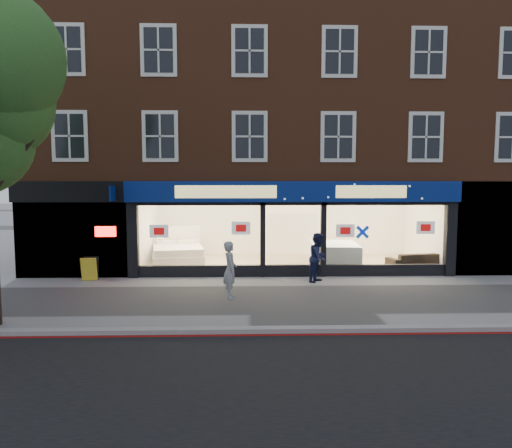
{
  "coord_description": "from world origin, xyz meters",
  "views": [
    {
      "loc": [
        -1.72,
        -12.56,
        3.25
      ],
      "look_at": [
        -1.3,
        2.5,
        1.88
      ],
      "focal_mm": 32.0,
      "sensor_mm": 36.0,
      "label": 1
    }
  ],
  "objects_px": {
    "sofa": "(415,260)",
    "pedestrian_grey": "(230,270)",
    "pedestrian_blue": "(318,258)",
    "a_board": "(90,269)",
    "mattress_stack": "(334,255)",
    "display_bed": "(177,253)"
  },
  "relations": [
    {
      "from": "mattress_stack",
      "to": "a_board",
      "type": "relative_size",
      "value": 2.88
    },
    {
      "from": "display_bed",
      "to": "mattress_stack",
      "type": "xyz_separation_m",
      "value": [
        6.05,
        -0.82,
        0.05
      ]
    },
    {
      "from": "mattress_stack",
      "to": "pedestrian_blue",
      "type": "distance_m",
      "value": 2.57
    },
    {
      "from": "sofa",
      "to": "pedestrian_blue",
      "type": "distance_m",
      "value": 4.27
    },
    {
      "from": "mattress_stack",
      "to": "sofa",
      "type": "distance_m",
      "value": 2.94
    },
    {
      "from": "display_bed",
      "to": "pedestrian_blue",
      "type": "height_order",
      "value": "pedestrian_blue"
    },
    {
      "from": "display_bed",
      "to": "a_board",
      "type": "distance_m",
      "value": 3.73
    },
    {
      "from": "display_bed",
      "to": "sofa",
      "type": "relative_size",
      "value": 1.36
    },
    {
      "from": "display_bed",
      "to": "sofa",
      "type": "height_order",
      "value": "display_bed"
    },
    {
      "from": "pedestrian_grey",
      "to": "pedestrian_blue",
      "type": "relative_size",
      "value": 1.0
    },
    {
      "from": "display_bed",
      "to": "a_board",
      "type": "xyz_separation_m",
      "value": [
        -2.5,
        -2.76,
        -0.08
      ]
    },
    {
      "from": "display_bed",
      "to": "pedestrian_blue",
      "type": "xyz_separation_m",
      "value": [
        5.06,
        -3.18,
        0.33
      ]
    },
    {
      "from": "sofa",
      "to": "pedestrian_grey",
      "type": "height_order",
      "value": "pedestrian_grey"
    },
    {
      "from": "pedestrian_grey",
      "to": "a_board",
      "type": "bearing_deg",
      "value": 56.38
    },
    {
      "from": "display_bed",
      "to": "a_board",
      "type": "relative_size",
      "value": 3.41
    },
    {
      "from": "display_bed",
      "to": "pedestrian_blue",
      "type": "bearing_deg",
      "value": -43.19
    },
    {
      "from": "a_board",
      "to": "display_bed",
      "type": "bearing_deg",
      "value": 43.54
    },
    {
      "from": "mattress_stack",
      "to": "pedestrian_blue",
      "type": "bearing_deg",
      "value": -112.84
    },
    {
      "from": "sofa",
      "to": "pedestrian_blue",
      "type": "relative_size",
      "value": 1.23
    },
    {
      "from": "sofa",
      "to": "a_board",
      "type": "relative_size",
      "value": 2.51
    },
    {
      "from": "mattress_stack",
      "to": "pedestrian_blue",
      "type": "height_order",
      "value": "pedestrian_blue"
    },
    {
      "from": "a_board",
      "to": "mattress_stack",
      "type": "bearing_deg",
      "value": 8.5
    }
  ]
}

